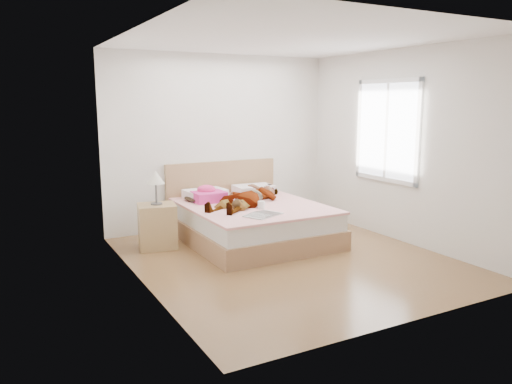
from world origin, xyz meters
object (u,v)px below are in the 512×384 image
towel (208,195)px  woman (249,194)px  magazine (263,215)px  bed (250,220)px  phone (204,188)px  plush_toy (238,204)px  nightstand (157,223)px  coffee_mug (261,205)px

towel → woman: bearing=-34.5°
woman → magazine: bearing=-51.0°
magazine → bed: bearing=75.2°
bed → towel: bed is taller
phone → plush_toy: 0.75m
towel → plush_toy: size_ratio=1.68×
plush_toy → nightstand: 1.09m
phone → bed: (0.48, -0.47, -0.41)m
coffee_mug → plush_toy: plush_toy is taller
phone → magazine: phone is taller
magazine → coffee_mug: coffee_mug is taller
towel → bed: bearing=-41.5°
woman → nightstand: size_ratio=1.66×
woman → bed: (-0.02, -0.07, -0.35)m
bed → coffee_mug: size_ratio=14.72×
coffee_mug → woman: bearing=83.4°
woman → plush_toy: size_ratio=6.47×
phone → magazine: 1.25m
phone → bed: size_ratio=0.04×
magazine → coffee_mug: size_ratio=3.83×
phone → magazine: size_ratio=0.17×
coffee_mug → nightstand: size_ratio=0.14×
towel → nightstand: bearing=-166.8°
nightstand → coffee_mug: bearing=-26.0°
nightstand → phone: bearing=18.6°
coffee_mug → towel: bearing=118.0°
magazine → woman: bearing=74.9°
magazine → plush_toy: bearing=103.5°
woman → bed: bearing=-54.1°
plush_toy → nightstand: nightstand is taller
woman → coffee_mug: size_ratio=12.03×
woman → nightstand: nightstand is taller
towel → nightstand: (-0.81, -0.19, -0.26)m
woman → magazine: 0.84m
plush_toy → phone: bearing=102.9°
phone → coffee_mug: size_ratio=0.66×
bed → towel: 0.69m
towel → magazine: towel is taller
magazine → plush_toy: (-0.11, 0.48, 0.06)m
phone → magazine: bearing=-112.7°
towel → nightstand: 0.87m
bed → nightstand: bearing=170.6°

